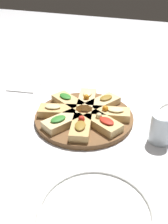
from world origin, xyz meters
TOP-DOWN VIEW (x-y plane):
  - ground_plane at (0.00, 0.00)m, footprint 3.00×3.00m
  - serving_board at (0.00, 0.00)m, footprint 0.32×0.32m
  - focaccia_slice_0 at (-0.02, 0.08)m, footprint 0.08×0.13m
  - focaccia_slice_1 at (-0.08, 0.04)m, footprint 0.13×0.10m
  - focaccia_slice_2 at (-0.08, -0.02)m, footprint 0.13×0.08m
  - focaccia_slice_3 at (-0.04, -0.08)m, footprint 0.11×0.13m
  - focaccia_slice_4 at (0.02, -0.08)m, footprint 0.09×0.13m
  - focaccia_slice_5 at (0.08, -0.04)m, footprint 0.13×0.11m
  - focaccia_slice_6 at (0.08, 0.02)m, footprint 0.13×0.08m
  - focaccia_slice_7 at (0.04, 0.08)m, footprint 0.11×0.13m
  - plate_right at (0.34, 0.15)m, footprint 0.25×0.25m
  - water_glass at (0.03, 0.24)m, footprint 0.06×0.06m
  - napkin_stack at (-0.16, -0.31)m, footprint 0.15×0.14m

SIDE VIEW (x-z plane):
  - ground_plane at x=0.00m, z-range 0.00..0.00m
  - napkin_stack at x=-0.16m, z-range 0.00..0.01m
  - plate_right at x=0.34m, z-range 0.00..0.02m
  - serving_board at x=0.00m, z-range 0.00..0.02m
  - focaccia_slice_1 at x=-0.08m, z-range 0.01..0.05m
  - focaccia_slice_3 at x=-0.04m, z-range 0.01..0.05m
  - focaccia_slice_4 at x=0.02m, z-range 0.01..0.05m
  - focaccia_slice_5 at x=0.08m, z-range 0.01..0.05m
  - focaccia_slice_0 at x=-0.02m, z-range 0.01..0.05m
  - focaccia_slice_2 at x=-0.08m, z-range 0.01..0.05m
  - focaccia_slice_6 at x=0.08m, z-range 0.01..0.05m
  - focaccia_slice_7 at x=0.04m, z-range 0.01..0.05m
  - water_glass at x=0.03m, z-range 0.00..0.09m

